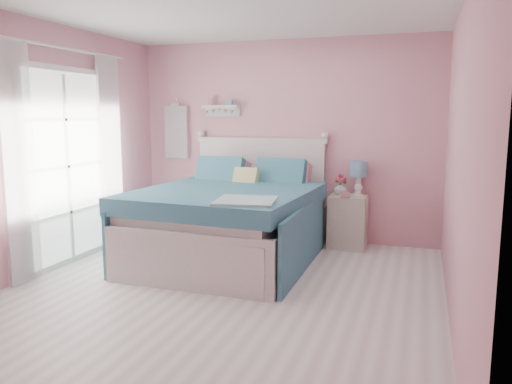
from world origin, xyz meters
The scene contains 13 objects.
floor centered at (0.00, 0.00, 0.00)m, with size 4.50×4.50×0.00m, color silver.
room_shell centered at (0.00, 0.00, 1.58)m, with size 4.50×4.50×4.50m.
bed centered at (-0.31, 1.09, 0.43)m, with size 1.92×2.36×1.34m.
nightstand centered at (0.89, 2.01, 0.33)m, with size 0.45×0.45×0.65m.
table_lamp centered at (0.99, 2.10, 0.95)m, with size 0.21×0.21×0.42m.
vase centered at (0.78, 2.05, 0.74)m, with size 0.16×0.16×0.17m, color silver.
teacup centered at (0.87, 1.84, 0.69)m, with size 0.10×0.10×0.08m, color pink.
roses centered at (0.78, 2.05, 0.86)m, with size 0.14×0.11×0.12m.
wall_shelf centered at (-0.87, 2.19, 1.73)m, with size 0.50×0.15×0.25m.
hanging_dress centered at (-1.55, 2.18, 1.40)m, with size 0.34×0.03×0.72m, color white.
french_door centered at (-1.97, 0.40, 1.07)m, with size 0.04×1.32×2.16m.
curtain_near centered at (-1.92, -0.34, 1.18)m, with size 0.04×0.40×2.32m, color white.
curtain_far centered at (-1.92, 1.14, 1.18)m, with size 0.04×0.40×2.32m, color white.
Camera 1 is at (1.73, -4.11, 1.64)m, focal length 35.00 mm.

